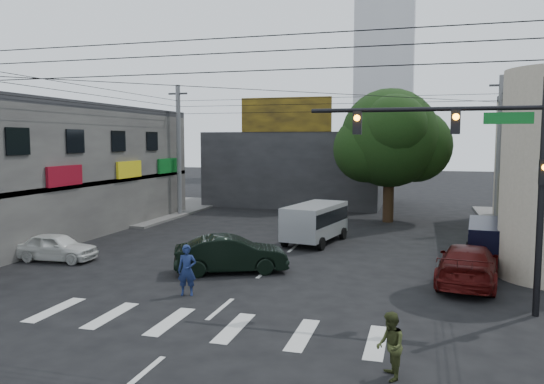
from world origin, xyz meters
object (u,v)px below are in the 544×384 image
at_px(traffic_gantry, 483,157).
at_px(dark_sedan, 231,254).
at_px(navy_van, 490,243).
at_px(traffic_officer, 187,270).
at_px(white_compact, 56,247).
at_px(maroon_sedan, 468,264).
at_px(silver_minivan, 315,224).
at_px(street_tree, 390,138).
at_px(utility_pole_far_left, 179,151).
at_px(pedestrian_olive, 390,346).
at_px(utility_pole_far_right, 499,153).

distance_m(traffic_gantry, dark_sedan, 10.32).
xyz_separation_m(navy_van, traffic_officer, (-10.62, -7.83, -0.03)).
xyz_separation_m(white_compact, maroon_sedan, (17.31, 0.87, 0.13)).
bearing_deg(traffic_gantry, white_compact, 172.09).
xyz_separation_m(silver_minivan, traffic_officer, (-2.43, -10.47, -0.13)).
relative_size(white_compact, maroon_sedan, 0.69).
xyz_separation_m(dark_sedan, white_compact, (-8.21, -0.15, -0.13)).
xyz_separation_m(street_tree, maroon_sedan, (3.79, -14.73, -4.73)).
bearing_deg(maroon_sedan, utility_pole_far_left, -29.44).
bearing_deg(maroon_sedan, navy_van, -100.19).
distance_m(silver_minivan, pedestrian_olive, 15.90).
bearing_deg(pedestrian_olive, utility_pole_far_right, 154.07).
distance_m(white_compact, maroon_sedan, 17.33).
bearing_deg(traffic_officer, white_compact, 142.17).
height_order(street_tree, traffic_officer, street_tree).
bearing_deg(navy_van, white_compact, 109.28).
bearing_deg(traffic_officer, traffic_gantry, -9.92).
bearing_deg(dark_sedan, traffic_officer, 149.79).
bearing_deg(utility_pole_far_right, utility_pole_far_left, 180.00).
xyz_separation_m(silver_minivan, navy_van, (8.19, -2.65, -0.10)).
xyz_separation_m(dark_sedan, maroon_sedan, (9.10, 0.72, -0.00)).
relative_size(utility_pole_far_left, traffic_officer, 5.23).
xyz_separation_m(street_tree, pedestrian_olive, (1.46, -23.59, -4.71)).
bearing_deg(traffic_officer, silver_minivan, 61.78).
height_order(utility_pole_far_right, white_compact, utility_pole_far_right).
bearing_deg(silver_minivan, maroon_sedan, -120.97).
bearing_deg(utility_pole_far_right, silver_minivan, -142.75).
bearing_deg(dark_sedan, street_tree, -43.27).
relative_size(street_tree, navy_van, 1.86).
bearing_deg(utility_pole_far_right, pedestrian_olive, -102.58).
bearing_deg(dark_sedan, maroon_sedan, -109.77).
bearing_deg(utility_pole_far_left, pedestrian_olive, -54.76).
bearing_deg(utility_pole_far_left, traffic_officer, -63.69).
bearing_deg(pedestrian_olive, silver_minivan, -176.19).
height_order(white_compact, traffic_officer, traffic_officer).
bearing_deg(silver_minivan, utility_pole_far_left, 67.73).
height_order(dark_sedan, navy_van, navy_van).
height_order(utility_pole_far_left, traffic_officer, utility_pole_far_left).
xyz_separation_m(street_tree, dark_sedan, (-5.31, -15.45, -4.73)).
bearing_deg(utility_pole_far_right, maroon_sedan, -101.16).
height_order(traffic_gantry, silver_minivan, traffic_gantry).
bearing_deg(navy_van, utility_pole_far_right, -3.25).
height_order(traffic_gantry, dark_sedan, traffic_gantry).
height_order(utility_pole_far_left, maroon_sedan, utility_pole_far_left).
relative_size(dark_sedan, white_compact, 1.29).
height_order(maroon_sedan, navy_van, navy_van).
height_order(street_tree, dark_sedan, street_tree).
xyz_separation_m(utility_pole_far_right, dark_sedan, (-11.81, -14.45, -3.85)).
xyz_separation_m(street_tree, silver_minivan, (-3.23, -8.40, -4.46)).
bearing_deg(silver_minivan, dark_sedan, 174.63).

